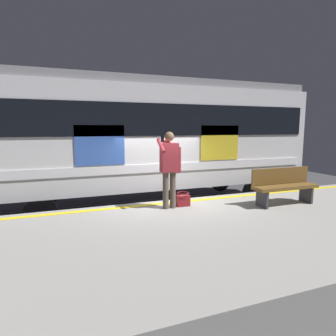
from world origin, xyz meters
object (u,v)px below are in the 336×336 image
handbag (183,200)px  bench (284,185)px  train_carriage (150,134)px  passenger (169,164)px

handbag → bench: bearing=163.6°
train_carriage → bench: (-2.37, 3.52, -1.20)m
passenger → handbag: 0.99m
passenger → bench: bearing=166.8°
handbag → passenger: bearing=8.3°
handbag → bench: (-2.41, 0.71, 0.34)m
handbag → bench: bench is taller
train_carriage → bench: train_carriage is taller
bench → handbag: bearing=-16.4°
train_carriage → bench: size_ratio=6.03×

